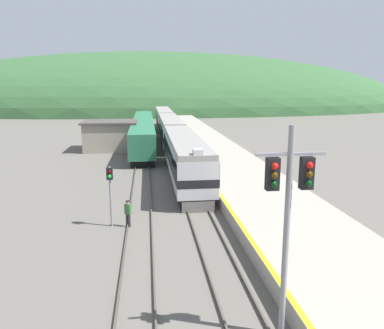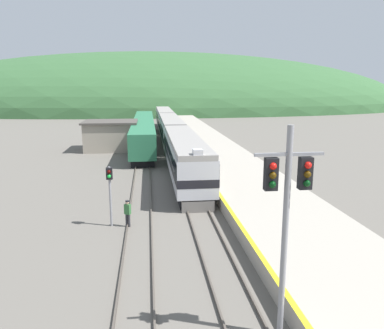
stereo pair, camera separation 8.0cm
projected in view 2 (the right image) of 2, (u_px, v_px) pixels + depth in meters
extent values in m
cube|color=#4C443D|center=(160.00, 127.00, 76.43)|extent=(0.08, 180.00, 0.16)
cube|color=#4C443D|center=(167.00, 127.00, 76.59)|extent=(0.08, 180.00, 0.16)
cube|color=#4C443D|center=(141.00, 127.00, 75.99)|extent=(0.08, 180.00, 0.16)
cube|color=#4C443D|center=(149.00, 127.00, 76.15)|extent=(0.08, 180.00, 0.16)
cube|color=#9E9689|center=(202.00, 138.00, 57.57)|extent=(6.76, 140.00, 0.85)
cube|color=yellow|center=(180.00, 136.00, 57.11)|extent=(0.24, 140.00, 0.01)
ellipsoid|color=#335B33|center=(156.00, 109.00, 137.55)|extent=(190.40, 85.68, 40.20)
cube|color=gray|center=(111.00, 136.00, 49.37)|extent=(6.47, 5.83, 3.57)
cube|color=#47423D|center=(110.00, 122.00, 48.98)|extent=(6.97, 6.33, 0.24)
cube|color=black|center=(184.00, 174.00, 34.16)|extent=(2.31, 18.00, 0.85)
cube|color=#BCBCC1|center=(184.00, 155.00, 33.80)|extent=(2.81, 19.15, 2.63)
cube|color=black|center=(184.00, 157.00, 33.84)|extent=(2.84, 19.17, 0.58)
cube|color=black|center=(184.00, 149.00, 33.68)|extent=(2.84, 18.00, 0.79)
cube|color=gray|center=(184.00, 139.00, 33.49)|extent=(2.65, 19.15, 0.40)
cube|color=black|center=(196.00, 169.00, 25.47)|extent=(2.85, 2.20, 1.05)
cube|color=#BCBCC1|center=(198.00, 152.00, 24.54)|extent=(0.64, 0.80, 0.36)
cube|color=slate|center=(198.00, 206.00, 25.06)|extent=(2.20, 0.40, 0.77)
cube|color=black|center=(171.00, 142.00, 53.72)|extent=(2.31, 18.15, 0.85)
cube|color=#BCBCC1|center=(171.00, 130.00, 53.36)|extent=(2.81, 19.31, 2.63)
cube|color=black|center=(171.00, 131.00, 53.41)|extent=(2.84, 19.33, 0.58)
cube|color=black|center=(171.00, 126.00, 53.24)|extent=(2.84, 18.15, 0.79)
cube|color=gray|center=(171.00, 119.00, 53.05)|extent=(2.65, 19.31, 0.40)
cube|color=black|center=(165.00, 127.00, 73.36)|extent=(2.31, 18.15, 0.85)
cube|color=#BCBCC1|center=(164.00, 118.00, 73.00)|extent=(2.81, 19.31, 2.63)
cube|color=black|center=(164.00, 119.00, 73.04)|extent=(2.84, 19.33, 0.58)
cube|color=black|center=(164.00, 115.00, 72.88)|extent=(2.84, 18.15, 0.79)
cube|color=gray|center=(164.00, 110.00, 72.69)|extent=(2.65, 19.31, 0.40)
cube|color=black|center=(144.00, 140.00, 55.39)|extent=(2.46, 34.61, 0.80)
cube|color=#286B47|center=(144.00, 128.00, 55.03)|extent=(2.90, 36.06, 2.72)
cylinder|color=gray|center=(285.00, 236.00, 11.98)|extent=(0.20, 0.20, 7.15)
cube|color=gray|center=(289.00, 154.00, 11.43)|extent=(2.20, 0.10, 0.10)
cube|color=black|center=(271.00, 174.00, 11.49)|extent=(0.40, 0.28, 1.02)
sphere|color=red|center=(273.00, 166.00, 11.27)|extent=(0.22, 0.22, 0.22)
sphere|color=#412C05|center=(273.00, 175.00, 11.32)|extent=(0.22, 0.22, 0.22)
sphere|color=black|center=(272.00, 185.00, 11.38)|extent=(0.22, 0.22, 0.22)
cube|color=black|center=(305.00, 173.00, 11.62)|extent=(0.40, 0.28, 1.02)
sphere|color=red|center=(308.00, 165.00, 11.39)|extent=(0.22, 0.22, 0.22)
sphere|color=#412C05|center=(308.00, 174.00, 11.45)|extent=(0.22, 0.22, 0.22)
sphere|color=black|center=(307.00, 183.00, 11.51)|extent=(0.22, 0.22, 0.22)
cylinder|color=gray|center=(110.00, 197.00, 22.25)|extent=(0.14, 0.14, 3.66)
cube|color=black|center=(109.00, 173.00, 21.96)|extent=(0.36, 0.28, 0.71)
sphere|color=#3C0504|center=(109.00, 172.00, 21.76)|extent=(0.22, 0.22, 0.22)
sphere|color=green|center=(109.00, 176.00, 21.82)|extent=(0.22, 0.22, 0.22)
cylinder|color=#2D2D33|center=(127.00, 220.00, 22.46)|extent=(0.14, 0.14, 0.79)
cylinder|color=#2D2D33|center=(129.00, 220.00, 22.40)|extent=(0.14, 0.14, 0.79)
cube|color=#336B38|center=(127.00, 209.00, 22.29)|extent=(0.42, 0.36, 0.61)
sphere|color=tan|center=(127.00, 203.00, 22.20)|extent=(0.21, 0.21, 0.21)
cylinder|color=black|center=(127.00, 201.00, 22.18)|extent=(0.22, 0.22, 0.06)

